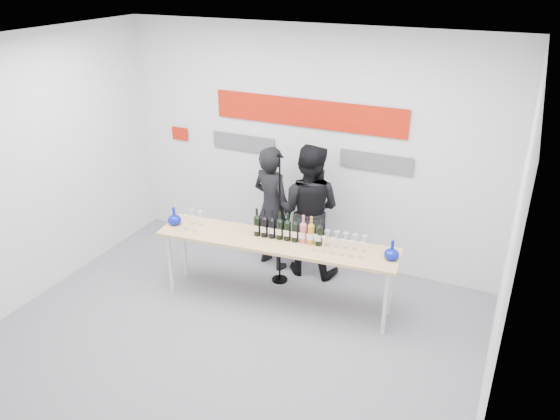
% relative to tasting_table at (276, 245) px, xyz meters
% --- Properties ---
extents(ground, '(5.00, 5.00, 0.00)m').
position_rel_tasting_table_xyz_m(ground, '(-0.15, -0.75, -0.76)').
color(ground, slate).
rests_on(ground, ground).
extents(back_wall, '(5.00, 0.04, 3.00)m').
position_rel_tasting_table_xyz_m(back_wall, '(-0.15, 1.25, 0.74)').
color(back_wall, silver).
rests_on(back_wall, ground).
extents(signage, '(3.38, 0.02, 0.79)m').
position_rel_tasting_table_xyz_m(signage, '(-0.21, 1.22, 1.05)').
color(signage, '#B51907').
rests_on(signage, back_wall).
extents(tasting_table, '(2.77, 0.82, 0.82)m').
position_rel_tasting_table_xyz_m(tasting_table, '(0.00, 0.00, 0.00)').
color(tasting_table, '#DCBD76').
rests_on(tasting_table, ground).
extents(wine_bottles, '(0.80, 0.16, 0.33)m').
position_rel_tasting_table_xyz_m(wine_bottles, '(0.11, 0.07, 0.23)').
color(wine_bottles, black).
rests_on(wine_bottles, tasting_table).
extents(decanter_left, '(0.16, 0.16, 0.21)m').
position_rel_tasting_table_xyz_m(decanter_left, '(-1.26, -0.12, 0.17)').
color(decanter_left, '#081798').
rests_on(decanter_left, tasting_table).
extents(decanter_right, '(0.16, 0.16, 0.21)m').
position_rel_tasting_table_xyz_m(decanter_right, '(1.26, 0.13, 0.17)').
color(decanter_right, '#081798').
rests_on(decanter_right, tasting_table).
extents(glasses_left, '(0.18, 0.23, 0.18)m').
position_rel_tasting_table_xyz_m(glasses_left, '(-1.02, -0.10, 0.15)').
color(glasses_left, silver).
rests_on(glasses_left, tasting_table).
extents(glasses_right, '(0.58, 0.27, 0.18)m').
position_rel_tasting_table_xyz_m(glasses_right, '(0.71, 0.07, 0.15)').
color(glasses_right, silver).
rests_on(glasses_right, tasting_table).
extents(presenter_left, '(0.68, 0.56, 1.62)m').
position_rel_tasting_table_xyz_m(presenter_left, '(-0.42, 0.78, 0.05)').
color(presenter_left, black).
rests_on(presenter_left, ground).
extents(presenter_right, '(0.87, 0.70, 1.70)m').
position_rel_tasting_table_xyz_m(presenter_right, '(0.05, 0.82, 0.09)').
color(presenter_right, black).
rests_on(presenter_right, ground).
extents(mic_stand, '(0.20, 0.20, 1.69)m').
position_rel_tasting_table_xyz_m(mic_stand, '(-0.17, 0.45, -0.24)').
color(mic_stand, black).
rests_on(mic_stand, ground).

